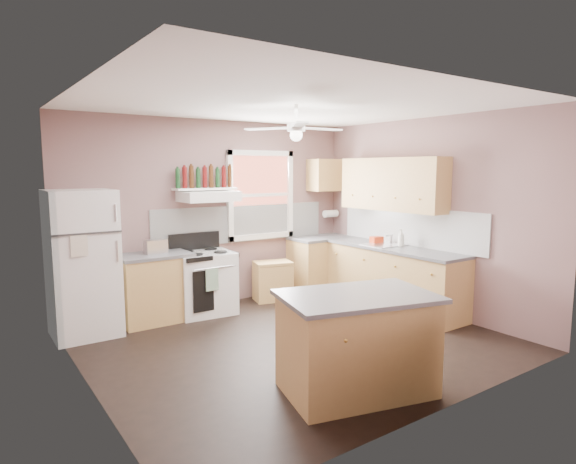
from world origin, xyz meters
TOP-DOWN VIEW (x-y plane):
  - floor at (0.00, 0.00)m, footprint 4.50×4.50m
  - ceiling at (0.00, 0.00)m, footprint 4.50×4.50m
  - wall_back at (0.00, 2.02)m, footprint 4.50×0.05m
  - wall_right at (2.27, 0.00)m, footprint 0.05×4.00m
  - wall_left at (-2.27, 0.00)m, footprint 0.05×4.00m
  - backsplash_back at (0.45, 1.99)m, footprint 2.90×0.03m
  - backsplash_right at (2.23, 0.30)m, footprint 0.03×2.60m
  - window_view at (0.75, 1.98)m, footprint 1.00×0.02m
  - window_frame at (0.75, 1.96)m, footprint 1.16×0.07m
  - refrigerator at (-1.94, 1.66)m, footprint 0.75×0.73m
  - base_cabinet_left at (-1.06, 1.70)m, footprint 0.90×0.60m
  - counter_left at (-1.06, 1.70)m, footprint 0.92×0.62m
  - toaster at (-1.03, 1.71)m, footprint 0.28×0.17m
  - stove at (-0.38, 1.64)m, footprint 0.82×0.71m
  - range_hood at (-0.23, 1.75)m, footprint 0.78×0.50m
  - bottle_shelf at (-0.23, 1.87)m, footprint 0.90×0.26m
  - cart at (0.77, 1.66)m, footprint 0.63×0.50m
  - base_cabinet_corner at (1.75, 1.70)m, footprint 1.00×0.60m
  - base_cabinet_right at (1.95, 0.30)m, footprint 0.60×2.20m
  - counter_corner at (1.75, 1.70)m, footprint 1.02×0.62m
  - counter_right at (1.94, 0.30)m, footprint 0.62×2.22m
  - sink at (1.94, 0.50)m, footprint 0.55×0.45m
  - faucet at (2.10, 0.50)m, footprint 0.03×0.03m
  - upper_cabinet_right at (2.08, 0.50)m, footprint 0.33×1.80m
  - upper_cabinet_corner at (1.95, 1.83)m, footprint 0.60×0.33m
  - paper_towel at (2.07, 1.86)m, footprint 0.26×0.12m
  - island at (-0.29, -1.33)m, footprint 1.43×1.10m
  - island_top at (-0.29, -1.33)m, footprint 1.52×1.19m
  - ceiling_fan_hub at (0.00, 0.00)m, footprint 0.20×0.20m
  - soap_bottle at (2.03, 0.25)m, footprint 0.10×0.10m
  - red_caddy at (1.99, 0.69)m, footprint 0.19×0.14m
  - wine_bottles at (-0.23, 1.87)m, footprint 0.86×0.06m

SIDE VIEW (x-z plane):
  - floor at x=0.00m, z-range 0.00..0.00m
  - cart at x=0.77m, z-range 0.00..0.55m
  - base_cabinet_left at x=-1.06m, z-range 0.00..0.86m
  - stove at x=-0.38m, z-range 0.00..0.86m
  - base_cabinet_corner at x=1.75m, z-range 0.00..0.86m
  - base_cabinet_right at x=1.95m, z-range 0.00..0.86m
  - island at x=-0.29m, z-range 0.00..0.86m
  - refrigerator at x=-1.94m, z-range 0.00..1.76m
  - counter_left at x=-1.06m, z-range 0.86..0.90m
  - counter_corner at x=1.75m, z-range 0.86..0.90m
  - counter_right at x=1.94m, z-range 0.86..0.90m
  - island_top at x=-0.29m, z-range 0.86..0.90m
  - sink at x=1.94m, z-range 0.88..0.91m
  - red_caddy at x=1.99m, z-range 0.90..1.00m
  - faucet at x=2.10m, z-range 0.90..1.04m
  - toaster at x=-1.03m, z-range 0.90..1.08m
  - soap_bottle at x=2.03m, z-range 0.90..1.15m
  - backsplash_back at x=0.45m, z-range 0.90..1.45m
  - backsplash_right at x=2.23m, z-range 0.90..1.45m
  - paper_towel at x=2.07m, z-range 1.19..1.31m
  - wall_back at x=0.00m, z-range 0.00..2.70m
  - wall_right at x=2.27m, z-range 0.00..2.70m
  - wall_left at x=-2.27m, z-range 0.00..2.70m
  - window_view at x=0.75m, z-range 1.00..2.20m
  - window_frame at x=0.75m, z-range 0.92..2.28m
  - range_hood at x=-0.23m, z-range 1.55..1.69m
  - bottle_shelf at x=-0.23m, z-range 1.71..1.73m
  - upper_cabinet_right at x=2.08m, z-range 1.40..2.16m
  - wine_bottles at x=-0.23m, z-range 1.73..2.04m
  - upper_cabinet_corner at x=1.95m, z-range 1.64..2.16m
  - ceiling_fan_hub at x=0.00m, z-range 2.41..2.49m
  - ceiling at x=0.00m, z-range 2.70..2.70m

